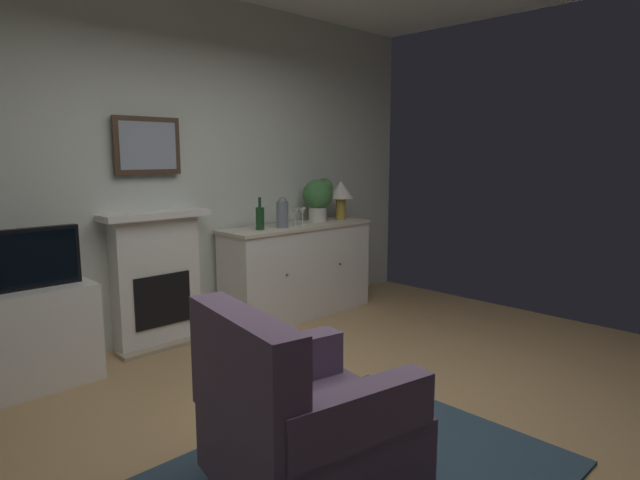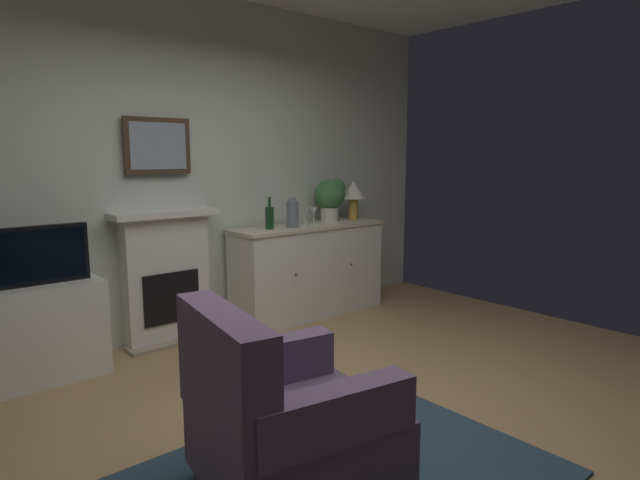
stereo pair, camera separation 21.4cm
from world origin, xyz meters
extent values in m
cube|color=tan|center=(0.00, 0.00, -0.05)|extent=(5.81, 4.44, 0.10)
cube|color=silver|center=(0.00, 2.19, 1.44)|extent=(5.81, 0.06, 2.89)
cube|color=white|center=(-0.20, 2.07, 0.53)|extent=(0.70, 0.18, 1.05)
cube|color=tan|center=(-0.20, 1.97, 0.01)|extent=(0.77, 0.20, 0.03)
cube|color=black|center=(-0.20, 1.98, 0.39)|extent=(0.48, 0.02, 0.42)
cube|color=white|center=(-0.20, 2.04, 1.07)|extent=(0.87, 0.27, 0.05)
cube|color=#473323|center=(-0.20, 2.11, 1.62)|extent=(0.55, 0.03, 0.45)
cube|color=#8C99A8|center=(-0.20, 2.10, 1.62)|extent=(0.47, 0.01, 0.37)
cube|color=white|center=(1.18, 1.89, 0.43)|extent=(1.56, 0.45, 0.85)
cube|color=beige|center=(1.18, 1.89, 0.87)|extent=(1.59, 0.48, 0.03)
sphere|color=brown|center=(0.83, 1.65, 0.49)|extent=(0.02, 0.02, 0.02)
sphere|color=brown|center=(1.52, 1.65, 0.49)|extent=(0.02, 0.02, 0.02)
cylinder|color=#B79338|center=(1.77, 1.89, 0.99)|extent=(0.10, 0.10, 0.22)
cone|color=silver|center=(1.77, 1.89, 1.19)|extent=(0.26, 0.26, 0.18)
cylinder|color=#193F1E|center=(0.71, 1.87, 0.98)|extent=(0.08, 0.08, 0.20)
cylinder|color=#193F1E|center=(0.71, 1.87, 1.13)|extent=(0.03, 0.03, 0.09)
cylinder|color=silver|center=(1.10, 1.84, 0.89)|extent=(0.06, 0.06, 0.00)
cylinder|color=silver|center=(1.10, 1.84, 0.93)|extent=(0.01, 0.01, 0.09)
cone|color=silver|center=(1.10, 1.84, 1.01)|extent=(0.07, 0.07, 0.07)
cylinder|color=silver|center=(1.21, 1.85, 0.89)|extent=(0.06, 0.06, 0.00)
cylinder|color=silver|center=(1.21, 1.85, 0.93)|extent=(0.01, 0.01, 0.09)
cone|color=silver|center=(1.21, 1.85, 1.01)|extent=(0.07, 0.07, 0.07)
cylinder|color=slate|center=(0.94, 1.84, 1.00)|extent=(0.11, 0.11, 0.24)
sphere|color=slate|center=(0.94, 1.84, 1.12)|extent=(0.08, 0.08, 0.08)
cube|color=white|center=(-1.18, 1.90, 0.34)|extent=(0.75, 0.42, 0.68)
cube|color=black|center=(-1.18, 1.88, 0.88)|extent=(0.62, 0.06, 0.40)
cube|color=black|center=(-1.18, 1.85, 0.88)|extent=(0.57, 0.01, 0.35)
cylinder|color=beige|center=(1.49, 1.94, 0.95)|extent=(0.18, 0.18, 0.14)
sphere|color=#3D753D|center=(1.49, 1.94, 1.15)|extent=(0.30, 0.30, 0.30)
sphere|color=#3D753D|center=(1.55, 1.91, 1.22)|extent=(0.18, 0.18, 0.18)
cube|color=#604C66|center=(-0.68, -0.27, 0.26)|extent=(0.92, 0.89, 0.32)
cube|color=#604C66|center=(-1.00, -0.21, 0.67)|extent=(0.29, 0.78, 0.50)
cube|color=#604C66|center=(-0.73, -0.58, 0.53)|extent=(0.73, 0.26, 0.22)
cube|color=#604C66|center=(-0.62, 0.05, 0.53)|extent=(0.73, 0.26, 0.22)
cylinder|color=#473323|center=(-0.29, -0.01, 0.05)|extent=(0.05, 0.05, 0.10)
cylinder|color=#473323|center=(-0.96, 0.11, 0.05)|extent=(0.05, 0.05, 0.10)
camera|label=1|loc=(-2.22, -1.90, 1.54)|focal=30.14mm
camera|label=2|loc=(-2.07, -2.04, 1.54)|focal=30.14mm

